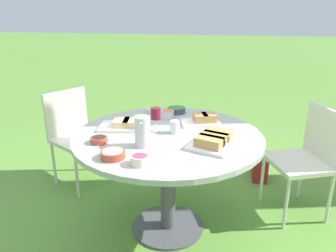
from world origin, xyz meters
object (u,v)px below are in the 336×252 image
Objects in this scene: dining_table at (168,149)px; chair_near_right at (75,130)px; water_pitcher at (142,131)px; wine_glass at (156,114)px; chair_near_left at (308,153)px; handbag at (260,165)px.

chair_near_right is (-0.57, -1.00, -0.14)m from dining_table.
water_pitcher reaches higher than wine_glass.
chair_near_left is at bearing 119.88° from water_pitcher.
handbag is (-0.92, 0.84, -0.77)m from wine_glass.
handbag is (-1.20, 0.86, -0.75)m from water_pitcher.
water_pitcher reaches higher than handbag.
handbag is at bearing 144.31° from water_pitcher.
chair_near_left is (-0.43, 1.05, -0.14)m from dining_table.
wine_glass reaches higher than handbag.
chair_near_left and chair_near_right have the same top height.
chair_near_left is at bearing 86.12° from chair_near_right.
chair_near_right is at bearing -120.26° from wine_glass.
chair_near_left reaches higher than dining_table.
dining_table is 1.49× the size of chair_near_left.
chair_near_right is 2.42× the size of handbag.
water_pitcher is 0.54× the size of handbag.
chair_near_left is 1.27m from wine_glass.
wine_glass is (-0.04, -0.10, 0.24)m from dining_table.
wine_glass is at bearing 175.48° from water_pitcher.
handbag is (-0.39, 1.75, -0.40)m from chair_near_right.
water_pitcher is at bearing -26.57° from dining_table.
water_pitcher is at bearing -35.69° from handbag.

